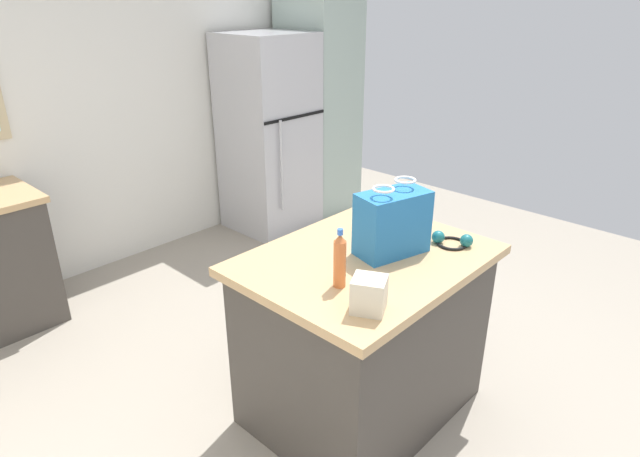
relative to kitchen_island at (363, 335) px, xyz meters
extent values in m
plane|color=#9E9384|center=(0.13, -0.07, -0.46)|extent=(6.42, 6.42, 0.00)
cube|color=silver|center=(0.13, 2.61, 0.84)|extent=(5.18, 0.10, 2.60)
cube|color=#423D38|center=(0.00, 0.00, -0.03)|extent=(1.08, 0.81, 0.86)
cube|color=tan|center=(0.00, 0.00, 0.43)|extent=(1.16, 0.89, 0.04)
cube|color=#B7B7BC|center=(1.35, 2.19, 0.41)|extent=(0.71, 0.67, 1.74)
cube|color=black|center=(1.35, 1.85, 0.62)|extent=(0.69, 0.01, 0.02)
cylinder|color=#B7B7BC|center=(1.16, 1.82, 0.24)|extent=(0.02, 0.02, 0.78)
cube|color=#9EB2A8|center=(2.01, 2.19, 0.58)|extent=(0.57, 0.64, 2.08)
cube|color=#236BAD|center=(0.11, -0.06, 0.60)|extent=(0.37, 0.26, 0.30)
torus|color=white|center=(0.03, -0.06, 0.79)|extent=(0.12, 0.12, 0.01)
torus|color=white|center=(0.19, -0.06, 0.79)|extent=(0.12, 0.12, 0.01)
cube|color=beige|center=(-0.36, -0.30, 0.52)|extent=(0.17, 0.17, 0.14)
cylinder|color=#C66633|center=(-0.30, -0.09, 0.55)|extent=(0.05, 0.05, 0.21)
cone|color=#C66633|center=(-0.30, -0.09, 0.67)|extent=(0.05, 0.05, 0.03)
cylinder|color=blue|center=(-0.30, -0.09, 0.70)|extent=(0.02, 0.02, 0.02)
torus|color=black|center=(0.38, -0.23, 0.46)|extent=(0.20, 0.20, 0.01)
sphere|color=#19666B|center=(0.41, -0.29, 0.48)|extent=(0.06, 0.06, 0.06)
sphere|color=#19666B|center=(0.35, -0.17, 0.48)|extent=(0.06, 0.06, 0.06)
camera|label=1|loc=(-1.81, -1.39, 1.59)|focal=30.30mm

